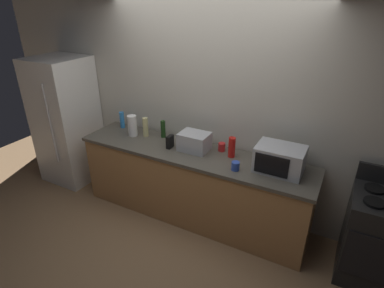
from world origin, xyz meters
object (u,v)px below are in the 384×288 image
object	(u,v)px
paper_towel_roll	(132,126)
mug_red	(222,147)
bottle_hot_sauce	(232,147)
toaster_oven	(194,142)
bottle_vinegar	(145,127)
cordless_phone	(170,142)
bottle_spray_cleaner	(122,120)
stove_range	(378,239)
mug_blue	(235,166)
bottle_wine	(163,129)
refrigerator	(66,121)
microwave	(280,159)

from	to	relation	value
paper_towel_roll	mug_red	distance (m)	1.19
bottle_hot_sauce	mug_red	size ratio (longest dim) A/B	2.40
toaster_oven	bottle_vinegar	xyz separation A→B (m)	(-0.73, 0.05, 0.02)
paper_towel_roll	mug_red	size ratio (longest dim) A/B	2.78
toaster_oven	cordless_phone	bearing A→B (deg)	-163.35
toaster_oven	bottle_spray_cleaner	xyz separation A→B (m)	(-1.18, 0.14, 0.01)
stove_range	mug_blue	size ratio (longest dim) A/B	11.78
stove_range	bottle_hot_sauce	size ratio (longest dim) A/B	4.64
toaster_oven	paper_towel_roll	size ratio (longest dim) A/B	1.26
paper_towel_roll	cordless_phone	bearing A→B (deg)	-6.93
stove_range	bottle_vinegar	distance (m)	2.79
bottle_hot_sauce	stove_range	bearing A→B (deg)	-3.88
mug_blue	mug_red	size ratio (longest dim) A/B	0.94
toaster_oven	bottle_wine	world-z (taller)	bottle_wine
toaster_oven	paper_towel_roll	bearing A→B (deg)	-179.35
paper_towel_roll	bottle_vinegar	bearing A→B (deg)	21.96
cordless_phone	bottle_wine	bearing A→B (deg)	135.81
bottle_spray_cleaner	paper_towel_roll	bearing A→B (deg)	-26.61
bottle_hot_sauce	mug_red	bearing A→B (deg)	151.61
stove_range	paper_towel_roll	world-z (taller)	paper_towel_roll
paper_towel_roll	stove_range	bearing A→B (deg)	-1.00
stove_range	cordless_phone	size ratio (longest dim) A/B	7.20
mug_blue	bottle_wine	bearing A→B (deg)	162.84
refrigerator	mug_blue	bearing A→B (deg)	-3.23
stove_range	bottle_spray_cleaner	distance (m)	3.23
toaster_oven	refrigerator	bearing A→B (deg)	-178.31
stove_range	cordless_phone	bearing A→B (deg)	-179.41
stove_range	mug_blue	xyz separation A→B (m)	(-1.41, -0.15, 0.48)
microwave	paper_towel_roll	xyz separation A→B (m)	(-1.88, 0.00, 0.00)
toaster_oven	bottle_vinegar	world-z (taller)	bottle_vinegar
cordless_phone	mug_red	world-z (taller)	cordless_phone
bottle_vinegar	mug_blue	bearing A→B (deg)	-11.22
toaster_oven	bottle_hot_sauce	distance (m)	0.45
toaster_oven	bottle_wine	distance (m)	0.53
bottle_spray_cleaner	mug_blue	xyz separation A→B (m)	(1.77, -0.34, -0.07)
microwave	mug_red	bearing A→B (deg)	168.59
bottle_hot_sauce	bottle_spray_cleaner	size ratio (longest dim) A/B	1.05
paper_towel_roll	toaster_oven	bearing A→B (deg)	0.65
microwave	bottle_wine	distance (m)	1.51
bottle_spray_cleaner	mug_red	bearing A→B (deg)	-0.29
refrigerator	bottle_vinegar	size ratio (longest dim) A/B	7.30
refrigerator	bottle_wine	bearing A→B (deg)	7.17
microwave	bottle_wine	bearing A→B (deg)	174.50
bottle_wine	mug_red	bearing A→B (deg)	-0.31
bottle_vinegar	toaster_oven	bearing A→B (deg)	-4.17
mug_blue	cordless_phone	bearing A→B (deg)	171.82
toaster_oven	mug_blue	world-z (taller)	toaster_oven
bottle_spray_cleaner	cordless_phone	bearing A→B (deg)	-13.75
microwave	mug_red	world-z (taller)	microwave
stove_range	bottle_spray_cleaner	bearing A→B (deg)	176.47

